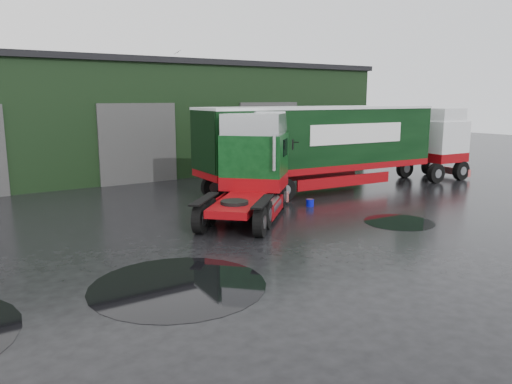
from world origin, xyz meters
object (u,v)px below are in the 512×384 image
lorry_right (319,149)px  wash_bucket (310,203)px  warehouse (101,117)px  tree_back_b (160,104)px  hero_tractor (245,167)px

lorry_right → wash_bucket: (-2.36, -2.23, -1.82)m
wash_bucket → lorry_right: bearing=43.4°
warehouse → wash_bucket: size_ratio=104.52×
tree_back_b → lorry_right: bearing=-95.0°
tree_back_b → hero_tractor: bearing=-106.8°
wash_bucket → hero_tractor: bearing=-173.4°
hero_tractor → tree_back_b: (7.69, 25.50, 1.88)m
warehouse → hero_tractor: size_ratio=5.39×
warehouse → hero_tractor: 15.56m
wash_bucket → tree_back_b: size_ratio=0.04×
wash_bucket → tree_back_b: tree_back_b is taller
warehouse → hero_tractor: bearing=-88.8°
lorry_right → tree_back_b: tree_back_b is taller
hero_tractor → wash_bucket: bearing=52.1°
wash_bucket → warehouse: bearing=103.5°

